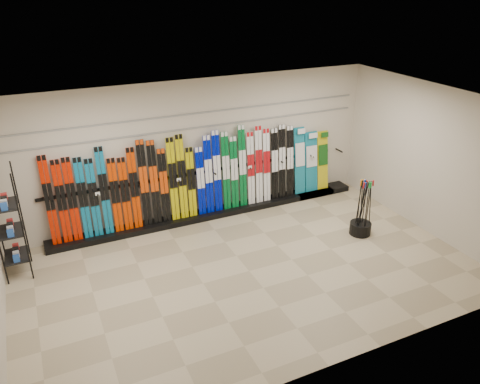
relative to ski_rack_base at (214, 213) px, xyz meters
name	(u,v)px	position (x,y,z in m)	size (l,w,h in m)	color
floor	(249,271)	(-0.22, -2.28, -0.06)	(8.00, 8.00, 0.00)	#9B8A6B
back_wall	(198,150)	(-0.22, 0.22, 1.44)	(8.00, 8.00, 0.00)	beige
right_wall	(430,160)	(3.78, -2.28, 1.44)	(5.00, 5.00, 0.00)	beige
ceiling	(251,108)	(-0.22, -2.28, 2.94)	(8.00, 8.00, 0.00)	silver
ski_rack_base	(214,213)	(0.00, 0.00, 0.00)	(8.00, 0.40, 0.12)	black
skis	(183,180)	(-0.66, 0.03, 0.91)	(5.38, 0.18, 1.84)	#C41800
snowboards	(311,161)	(2.54, 0.07, 0.80)	(0.92, 0.24, 1.58)	#14728C
accessory_rack	(9,223)	(-3.97, -0.58, 0.94)	(0.40, 0.60, 2.00)	black
pole_bin	(360,228)	(2.44, -2.02, 0.07)	(0.44, 0.44, 0.25)	black
ski_poles	(363,208)	(2.43, -2.04, 0.55)	(0.34, 0.27, 1.18)	black
slatwall_rail_0	(198,128)	(-0.22, 0.20, 1.94)	(7.60, 0.02, 0.03)	gray
slatwall_rail_1	(197,113)	(-0.22, 0.20, 2.24)	(7.60, 0.02, 0.03)	gray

